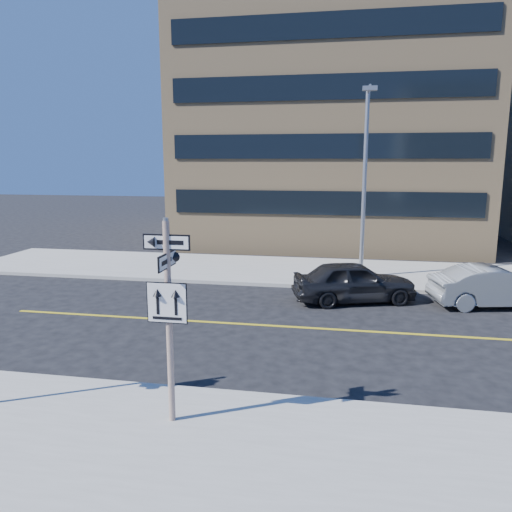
% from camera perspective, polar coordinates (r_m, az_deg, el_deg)
% --- Properties ---
extents(ground, '(120.00, 120.00, 0.00)m').
position_cam_1_polar(ground, '(12.83, -5.63, -13.36)').
color(ground, black).
rests_on(ground, ground).
extents(sign_pole, '(0.92, 0.92, 4.06)m').
position_cam_1_polar(sign_pole, '(9.73, -9.97, -6.10)').
color(sign_pole, silver).
rests_on(sign_pole, near_sidewalk).
extents(parked_car_a, '(3.16, 4.91, 1.56)m').
position_cam_1_polar(parked_car_a, '(19.13, 11.14, -2.88)').
color(parked_car_a, black).
rests_on(parked_car_a, ground).
extents(parked_car_b, '(2.48, 4.75, 1.49)m').
position_cam_1_polar(parked_car_b, '(20.12, 25.62, -3.18)').
color(parked_car_b, gray).
rests_on(parked_car_b, ground).
extents(streetlight_a, '(0.55, 2.25, 8.00)m').
position_cam_1_polar(streetlight_a, '(22.01, 12.35, 9.31)').
color(streetlight_a, gray).
rests_on(streetlight_a, far_sidewalk).
extents(building_brick, '(18.00, 18.00, 18.00)m').
position_cam_1_polar(building_brick, '(36.45, 8.63, 16.63)').
color(building_brick, tan).
rests_on(building_brick, ground).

